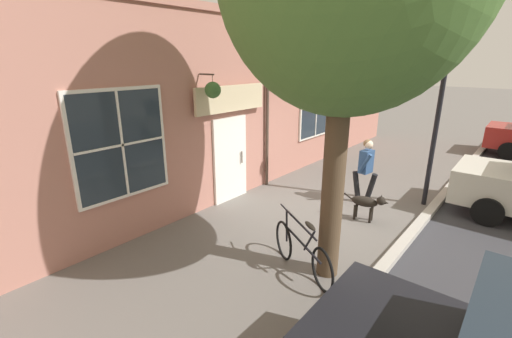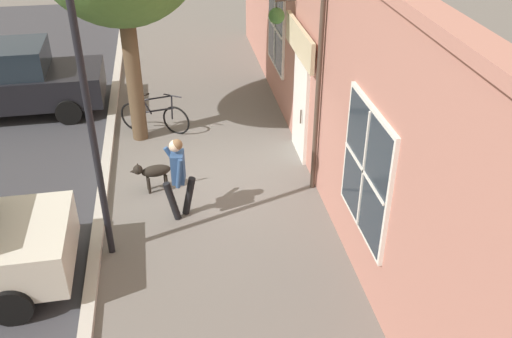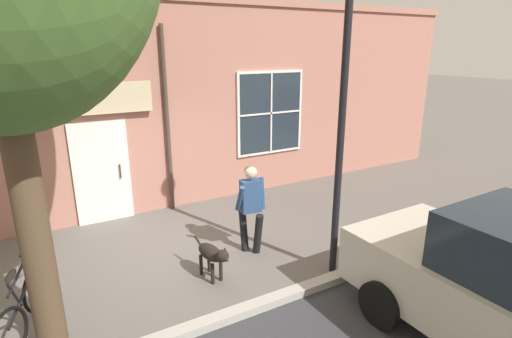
{
  "view_description": "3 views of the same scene",
  "coord_description": "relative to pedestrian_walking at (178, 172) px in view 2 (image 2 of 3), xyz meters",
  "views": [
    {
      "loc": [
        3.57,
        -6.6,
        3.42
      ],
      "look_at": [
        -1.11,
        -1.04,
        1.08
      ],
      "focal_mm": 24.0,
      "sensor_mm": 36.0,
      "label": 1
    },
    {
      "loc": [
        0.52,
        9.89,
        6.25
      ],
      "look_at": [
        -0.87,
        1.3,
        0.94
      ],
      "focal_mm": 40.0,
      "sensor_mm": 36.0,
      "label": 2
    },
    {
      "loc": [
        6.09,
        -1.89,
        3.5
      ],
      "look_at": [
        -0.28,
        1.76,
        1.24
      ],
      "focal_mm": 28.0,
      "sensor_mm": 36.0,
      "label": 3
    }
  ],
  "objects": [
    {
      "name": "leaning_bicycle",
      "position": [
        0.43,
        -3.49,
        -0.57
      ],
      "size": [
        1.59,
        0.77,
        1.01
      ],
      "color": "black",
      "rests_on": "ground_plane"
    },
    {
      "name": "pedestrian_walking",
      "position": [
        0.0,
        0.0,
        0.0
      ],
      "size": [
        0.61,
        0.59,
        1.61
      ],
      "color": "black",
      "rests_on": "ground_plane"
    },
    {
      "name": "storefront_facade",
      "position": [
        -2.85,
        -1.22,
        1.32
      ],
      "size": [
        0.95,
        18.0,
        4.54
      ],
      "color": "#B27566",
      "rests_on": "ground_plane"
    },
    {
      "name": "street_lamp",
      "position": [
        1.22,
        0.84,
        2.08
      ],
      "size": [
        0.32,
        0.32,
        4.61
      ],
      "color": "black",
      "rests_on": "ground_plane"
    },
    {
      "name": "dog_on_leash",
      "position": [
        0.48,
        -0.95,
        -0.52
      ],
      "size": [
        0.97,
        0.34,
        0.65
      ],
      "color": "black",
      "rests_on": "ground_plane"
    },
    {
      "name": "ground_plane",
      "position": [
        -0.51,
        -1.2,
        -0.95
      ],
      "size": [
        90.0,
        90.0,
        0.0
      ],
      "primitive_type": "plane",
      "color": "#66605B"
    },
    {
      "name": "parked_car_nearest_curb",
      "position": [
        3.88,
        -5.08,
        -0.07
      ],
      "size": [
        4.33,
        2.0,
        1.75
      ],
      "color": "black",
      "rests_on": "ground_plane"
    }
  ]
}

